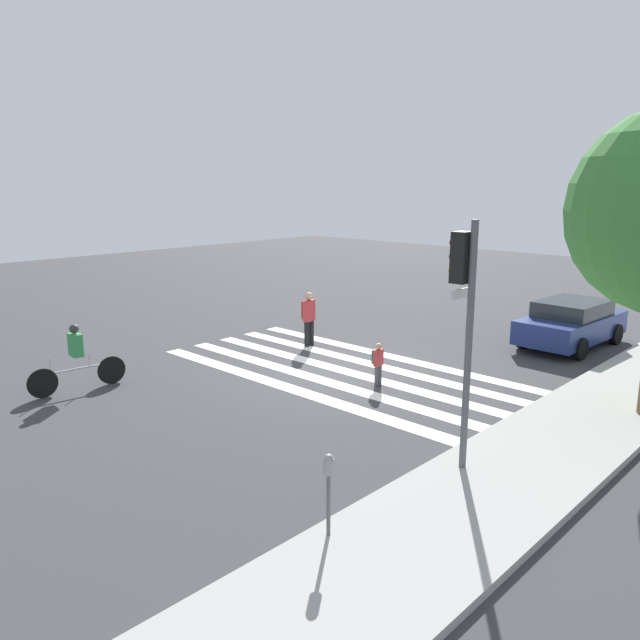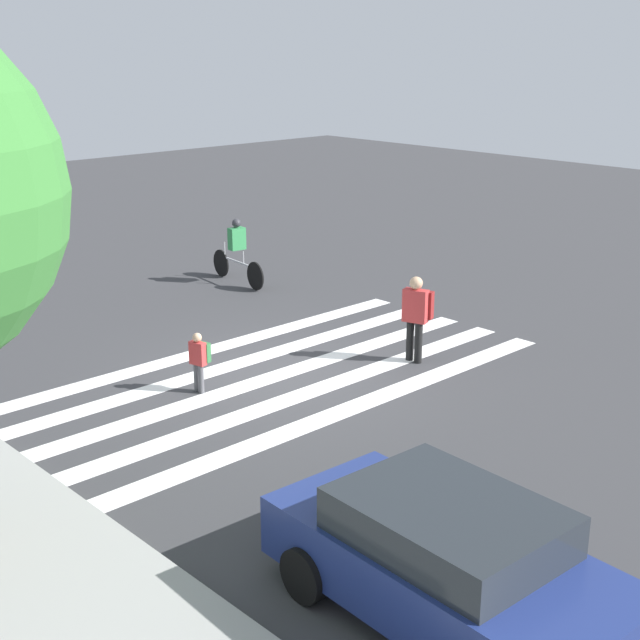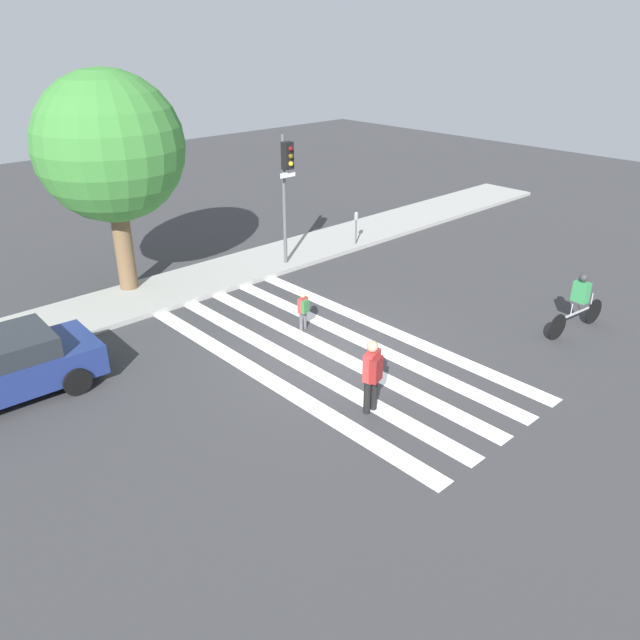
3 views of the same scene
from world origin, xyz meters
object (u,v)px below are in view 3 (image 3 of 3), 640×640
at_px(car_parked_dark_suv, 1,368).
at_px(parking_meter, 356,221).
at_px(street_tree, 110,148).
at_px(cyclist_mid_street, 579,301).
at_px(traffic_light, 286,177).
at_px(pedestrian_child_with_backpack, 303,308).
at_px(pedestrian_adult_blue_shirt, 372,372).

bearing_deg(car_parked_dark_suv, parking_meter, 11.08).
xyz_separation_m(street_tree, cyclist_mid_street, (7.46, -10.63, -3.47)).
bearing_deg(traffic_light, parking_meter, -1.88).
height_order(street_tree, cyclist_mid_street, street_tree).
distance_m(street_tree, cyclist_mid_street, 13.44).
bearing_deg(street_tree, traffic_light, -19.02).
xyz_separation_m(cyclist_mid_street, car_parked_dark_suv, (-12.30, 6.94, -0.13)).
height_order(pedestrian_child_with_backpack, car_parked_dark_suv, car_parked_dark_suv).
distance_m(pedestrian_adult_blue_shirt, cyclist_mid_street, 6.92).
bearing_deg(pedestrian_child_with_backpack, car_parked_dark_suv, 152.46).
xyz_separation_m(street_tree, pedestrian_adult_blue_shirt, (0.63, -9.55, -3.36)).
relative_size(street_tree, pedestrian_child_with_backpack, 5.95).
xyz_separation_m(traffic_light, cyclist_mid_street, (2.51, -8.92, -2.19)).
xyz_separation_m(traffic_light, parking_meter, (3.15, -0.10, -2.05)).
xyz_separation_m(parking_meter, street_tree, (-8.11, 1.81, 3.33)).
bearing_deg(traffic_light, pedestrian_child_with_backpack, -125.24).
bearing_deg(pedestrian_adult_blue_shirt, pedestrian_child_with_backpack, 49.76).
distance_m(parking_meter, car_parked_dark_suv, 13.09).
relative_size(cyclist_mid_street, car_parked_dark_suv, 0.57).
distance_m(pedestrian_child_with_backpack, cyclist_mid_street, 7.27).
bearing_deg(traffic_light, cyclist_mid_street, -74.30).
height_order(traffic_light, car_parked_dark_suv, traffic_light).
distance_m(parking_meter, pedestrian_child_with_backpack, 7.06).
height_order(traffic_light, cyclist_mid_street, traffic_light).
height_order(pedestrian_adult_blue_shirt, cyclist_mid_street, pedestrian_adult_blue_shirt).
bearing_deg(cyclist_mid_street, street_tree, 131.75).
relative_size(parking_meter, cyclist_mid_street, 0.58).
xyz_separation_m(traffic_light, car_parked_dark_suv, (-9.80, -1.98, -2.32)).
relative_size(traffic_light, pedestrian_child_with_backpack, 4.02).
height_order(street_tree, pedestrian_child_with_backpack, street_tree).
relative_size(street_tree, car_parked_dark_suv, 1.57).
distance_m(parking_meter, street_tree, 8.95).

